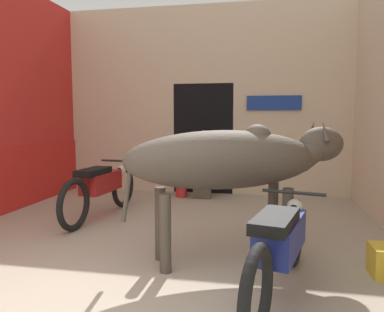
{
  "coord_description": "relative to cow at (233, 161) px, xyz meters",
  "views": [
    {
      "loc": [
        1.14,
        -2.1,
        1.44
      ],
      "look_at": [
        0.3,
        2.23,
        1.0
      ],
      "focal_mm": 35.0,
      "sensor_mm": 36.0,
      "label": 1
    }
  ],
  "objects": [
    {
      "name": "wall_back_with_doorway",
      "position": [
        -0.84,
        3.58,
        0.52
      ],
      "size": [
        5.4,
        0.93,
        3.56
      ],
      "color": "beige",
      "rests_on": "ground_plane"
    },
    {
      "name": "cow",
      "position": [
        0.0,
        0.0,
        0.0
      ],
      "size": [
        2.31,
        1.37,
        1.43
      ],
      "color": "#4C4238",
      "rests_on": "ground_plane"
    },
    {
      "name": "motorcycle_near",
      "position": [
        0.44,
        -0.73,
        -0.58
      ],
      "size": [
        0.71,
        2.04,
        0.77
      ],
      "color": "black",
      "rests_on": "ground_plane"
    },
    {
      "name": "motorcycle_far",
      "position": [
        -2.02,
        1.28,
        -0.57
      ],
      "size": [
        0.58,
        2.05,
        0.79
      ],
      "color": "black",
      "rests_on": "ground_plane"
    },
    {
      "name": "shopkeeper_seated",
      "position": [
        -0.78,
        2.94,
        -0.38
      ],
      "size": [
        0.45,
        0.33,
        1.22
      ],
      "color": "brown",
      "rests_on": "ground_plane"
    },
    {
      "name": "plastic_stool",
      "position": [
        -1.18,
        2.89,
        -0.79
      ],
      "size": [
        0.29,
        0.29,
        0.43
      ],
      "color": "red",
      "rests_on": "ground_plane"
    }
  ]
}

